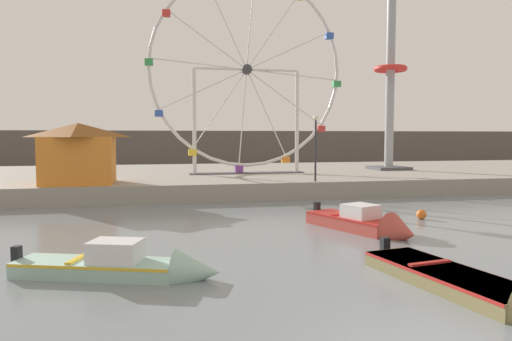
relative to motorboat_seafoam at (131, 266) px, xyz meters
name	(u,v)px	position (x,y,z in m)	size (l,w,h in m)	color
quay_promenade	(212,178)	(5.16, 23.93, 0.22)	(110.00, 20.50, 1.03)	gray
distant_town_skyline	(189,149)	(5.16, 46.51, 1.91)	(140.00, 3.00, 4.40)	#564C47
motorboat_seafoam	(131,266)	(0.00, 0.00, 0.00)	(5.63, 2.94, 1.34)	#93BCAD
motorboat_faded_red	(368,224)	(8.76, 4.20, 0.04)	(3.16, 5.24, 1.46)	#B24238
motorboat_olive_wood	(490,293)	(7.95, -3.71, -0.08)	(2.47, 6.29, 1.45)	olive
ferris_wheel_white_frame	(247,72)	(7.35, 21.19, 7.99)	(14.25, 1.20, 14.46)	silver
drop_tower_steel_tower	(390,82)	(19.46, 22.87, 7.83)	(2.80, 2.80, 15.97)	#999EA3
carnival_booth_orange_canopy	(79,152)	(-3.45, 15.82, 2.52)	(4.23, 3.65, 3.45)	orange
promenade_lamp_near	(316,138)	(10.17, 14.31, 3.31)	(0.32, 0.32, 3.94)	#2D2D33
mooring_buoy_orange	(421,214)	(12.40, 6.37, -0.07)	(0.44, 0.44, 0.44)	orange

